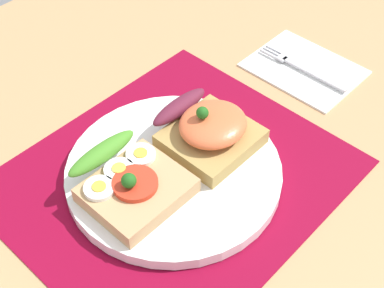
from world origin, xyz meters
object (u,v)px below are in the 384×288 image
plate (174,172)px  fork (300,67)px  napkin (304,68)px  sandwich_egg_tomato (128,181)px  sandwich_salmon (209,129)px

plate → fork: size_ratio=1.76×
napkin → plate: bearing=-178.8°
sandwich_egg_tomato → napkin: 31.86cm
sandwich_egg_tomato → fork: (31.01, -0.46, -2.43)cm
napkin → fork: size_ratio=1.06×
plate → sandwich_salmon: size_ratio=2.27×
sandwich_egg_tomato → sandwich_salmon: sandwich_salmon is taller
sandwich_egg_tomato → sandwich_salmon: size_ratio=0.97×
napkin → sandwich_salmon: bearing=-177.8°
sandwich_egg_tomato → sandwich_salmon: 11.14cm
fork → plate: bearing=-178.1°
fork → napkin: bearing=-21.9°
plate → sandwich_egg_tomato: size_ratio=2.33×
sandwich_egg_tomato → napkin: sandwich_egg_tomato is taller
fork → sandwich_egg_tomato: bearing=179.2°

